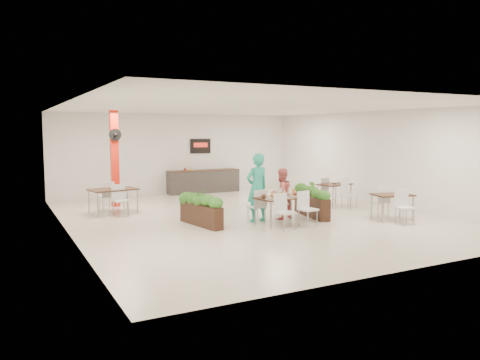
% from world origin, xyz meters
% --- Properties ---
extents(ground, '(12.00, 12.00, 0.00)m').
position_xyz_m(ground, '(0.00, 0.00, 0.00)').
color(ground, beige).
rests_on(ground, ground).
extents(room_shell, '(10.10, 12.10, 3.22)m').
position_xyz_m(room_shell, '(0.00, 0.00, 2.01)').
color(room_shell, white).
rests_on(room_shell, ground).
extents(red_column, '(0.40, 0.41, 3.20)m').
position_xyz_m(red_column, '(-3.00, 3.79, 1.64)').
color(red_column, red).
rests_on(red_column, ground).
extents(service_counter, '(3.00, 0.64, 2.20)m').
position_xyz_m(service_counter, '(1.00, 5.65, 0.49)').
color(service_counter, '#2A2725').
rests_on(service_counter, ground).
extents(main_table, '(1.49, 1.77, 0.92)m').
position_xyz_m(main_table, '(0.29, -1.38, 0.64)').
color(main_table, black).
rests_on(main_table, ground).
extents(diner_man, '(0.75, 0.54, 1.91)m').
position_xyz_m(diner_man, '(-0.10, -0.72, 0.95)').
color(diner_man, teal).
rests_on(diner_man, ground).
extents(diner_woman, '(0.78, 0.64, 1.46)m').
position_xyz_m(diner_woman, '(0.70, -0.72, 0.73)').
color(diner_woman, '#ED6A69').
rests_on(diner_woman, ground).
extents(planter_left, '(0.62, 1.83, 0.96)m').
position_xyz_m(planter_left, '(-1.71, -0.51, 0.50)').
color(planter_left, black).
rests_on(planter_left, ground).
extents(planter_right, '(0.72, 1.94, 1.03)m').
position_xyz_m(planter_right, '(1.73, -0.77, 0.50)').
color(planter_right, black).
rests_on(planter_right, ground).
extents(side_table_a, '(1.50, 1.66, 0.92)m').
position_xyz_m(side_table_a, '(-3.35, 2.56, 0.64)').
color(side_table_a, black).
rests_on(side_table_a, ground).
extents(side_table_b, '(1.27, 1.67, 0.92)m').
position_xyz_m(side_table_b, '(3.61, 0.50, 0.62)').
color(side_table_b, black).
rests_on(side_table_b, ground).
extents(side_table_c, '(1.19, 1.67, 0.92)m').
position_xyz_m(side_table_c, '(3.38, -2.33, 0.61)').
color(side_table_c, black).
rests_on(side_table_c, ground).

